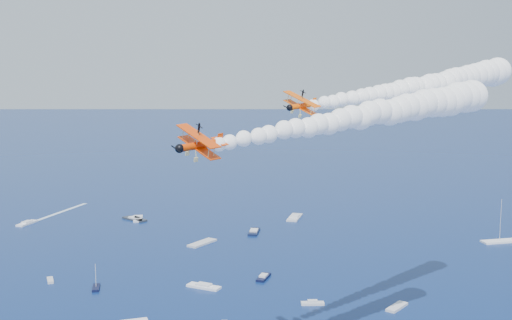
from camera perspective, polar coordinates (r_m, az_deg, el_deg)
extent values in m
cube|color=white|center=(286.71, -19.26, -5.20)|extent=(7.53, 10.80, 0.70)
cube|color=black|center=(200.01, -13.71, -10.72)|extent=(2.20, 6.31, 0.70)
cube|color=silver|center=(242.20, -4.70, -7.18)|extent=(11.50, 12.23, 0.70)
cube|color=silver|center=(183.94, 12.13, -12.36)|extent=(7.80, 7.68, 0.70)
cube|color=black|center=(257.20, -0.17, -6.25)|extent=(6.35, 11.77, 0.70)
cube|color=silver|center=(183.15, 4.93, -12.30)|extent=(6.44, 2.69, 0.70)
cube|color=black|center=(203.51, 0.66, -10.15)|extent=(5.73, 8.21, 0.70)
cube|color=white|center=(259.56, 20.38, -6.63)|extent=(13.89, 5.71, 0.70)
cube|color=silver|center=(281.56, 3.37, -5.00)|extent=(9.46, 14.67, 0.70)
cube|color=silver|center=(210.34, -17.43, -9.92)|extent=(2.88, 5.66, 0.70)
cube|color=white|center=(196.04, -4.55, -10.90)|extent=(10.26, 8.35, 0.70)
cube|color=silver|center=(283.22, -10.20, -5.03)|extent=(3.75, 11.43, 0.70)
cube|color=#292E37|center=(282.72, -10.49, -5.07)|extent=(10.93, 11.78, 0.70)
cube|color=white|center=(305.81, -16.51, -4.33)|extent=(18.39, 35.06, 0.04)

